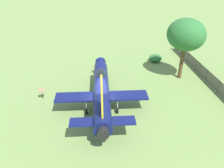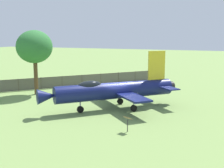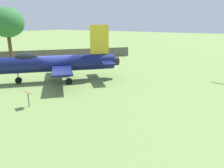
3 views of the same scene
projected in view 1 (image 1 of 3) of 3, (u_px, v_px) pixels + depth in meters
ground_plane at (102, 106)px, 22.34m from camera, size 200.00×200.00×0.00m
display_jet at (101, 89)px, 21.78m from camera, size 11.02×10.91×5.23m
shade_tree at (186, 35)px, 25.16m from camera, size 4.42×3.76×7.25m
perimeter_fence at (218, 86)px, 24.30m from camera, size 20.23×18.17×1.49m
shrub_near_fence at (155, 58)px, 31.99m from camera, size 1.74×1.98×0.97m
info_plaque at (42, 92)px, 23.17m from camera, size 0.59×0.71×1.14m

